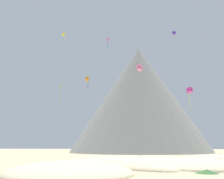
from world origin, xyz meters
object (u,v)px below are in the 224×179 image
at_px(kite_pink_mid, 139,68).
at_px(kite_lime_mid, 61,89).
at_px(bush_near_right, 80,166).
at_px(kite_yellow_high, 64,34).
at_px(bush_scatter_east, 173,162).
at_px(kite_rainbow_high, 108,39).
at_px(kite_magenta_mid, 190,90).
at_px(kite_indigo_high, 174,33).
at_px(kite_orange_mid, 87,79).
at_px(rock_massif, 139,102).
at_px(bush_mid_center, 207,171).
at_px(bush_near_left, 141,159).

height_order(kite_pink_mid, kite_lime_mid, kite_pink_mid).
xyz_separation_m(bush_near_right, kite_yellow_high, (-19.59, 43.94, 40.64)).
xyz_separation_m(bush_scatter_east, kite_rainbow_high, (-19.39, 45.38, 41.25)).
bearing_deg(kite_magenta_mid, bush_near_right, -171.13).
bearing_deg(kite_indigo_high, bush_scatter_east, -149.61).
height_order(kite_yellow_high, kite_orange_mid, kite_yellow_high).
bearing_deg(kite_lime_mid, kite_yellow_high, -119.72).
xyz_separation_m(rock_massif, kite_magenta_mid, (16.10, -56.01, -6.39)).
xyz_separation_m(bush_scatter_east, kite_indigo_high, (4.55, 42.80, 41.03)).
xyz_separation_m(kite_magenta_mid, kite_rainbow_high, (-25.38, 23.98, 24.91)).
bearing_deg(rock_massif, kite_rainbow_high, -106.15).
bearing_deg(rock_massif, kite_pink_mid, -86.30).
distance_m(bush_scatter_east, bush_mid_center, 13.41).
relative_size(bush_near_right, kite_lime_mid, 0.37).
bearing_deg(kite_magenta_mid, bush_mid_center, -141.39).
relative_size(bush_near_left, kite_indigo_high, 0.71).
bearing_deg(kite_pink_mid, kite_orange_mid, -160.96).
bearing_deg(kite_orange_mid, bush_scatter_east, 115.59).
bearing_deg(kite_lime_mid, kite_magenta_mid, 123.07).
height_order(bush_near_left, rock_massif, rock_massif).
height_order(bush_scatter_east, bush_mid_center, bush_scatter_east).
height_order(kite_magenta_mid, kite_rainbow_high, kite_rainbow_high).
bearing_deg(bush_scatter_east, kite_rainbow_high, 113.14).
relative_size(bush_near_left, rock_massif, 0.03).
bearing_deg(kite_yellow_high, bush_scatter_east, -167.42).
bearing_deg(bush_near_right, kite_indigo_high, 69.96).
relative_size(bush_near_right, kite_magenta_mid, 0.35).
distance_m(kite_magenta_mid, kite_lime_mid, 36.27).
relative_size(kite_yellow_high, kite_orange_mid, 0.35).
relative_size(bush_scatter_east, kite_magenta_mid, 0.29).
distance_m(bush_scatter_east, kite_orange_mid, 41.26).
bearing_deg(kite_magenta_mid, rock_massif, 59.36).
bearing_deg(rock_massif, bush_scatter_east, -82.56).
bearing_deg(kite_pink_mid, kite_yellow_high, -164.17).
bearing_deg(bush_mid_center, bush_near_right, 161.51).
xyz_separation_m(bush_mid_center, kite_pink_mid, (-9.36, 30.12, 21.74)).
height_order(bush_scatter_east, kite_indigo_high, kite_indigo_high).
bearing_deg(kite_orange_mid, bush_mid_center, 108.60).
relative_size(bush_scatter_east, bush_mid_center, 0.58).
distance_m(bush_scatter_east, bush_near_right, 15.61).
height_order(bush_scatter_east, bush_near_right, bush_scatter_east).
xyz_separation_m(bush_scatter_east, bush_mid_center, (3.14, -13.03, -0.19)).
height_order(bush_near_right, kite_indigo_high, kite_indigo_high).
bearing_deg(kite_magenta_mid, kite_pink_mid, 152.78).
relative_size(bush_near_right, kite_pink_mid, 1.21).
bearing_deg(kite_yellow_high, bush_near_left, -165.75).
height_order(bush_near_right, kite_orange_mid, kite_orange_mid).
bearing_deg(bush_near_right, kite_lime_mid, 115.41).
relative_size(bush_near_right, bush_mid_center, 0.72).
bearing_deg(bush_mid_center, rock_massif, 98.34).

